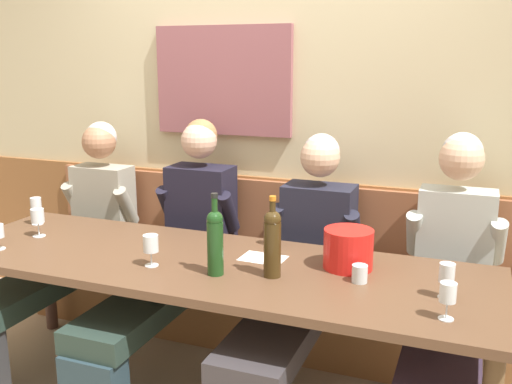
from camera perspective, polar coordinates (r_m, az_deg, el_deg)
room_wall_back at (r=3.44m, az=1.76°, el=8.94°), size 6.80×0.12×2.80m
wood_wainscot_panel at (r=3.58m, az=1.43°, el=-6.07°), size 6.80×0.03×0.95m
wall_bench at (r=3.47m, az=0.21°, el=-10.19°), size 2.96×0.42×0.94m
dining_table at (r=2.74m, az=-4.99°, el=-8.16°), size 2.66×0.84×0.73m
person_center_left_seat at (r=3.56m, az=-18.14°, el=-4.37°), size 0.47×1.27×1.27m
person_center_right_seat at (r=3.19m, az=-8.04°, el=-5.39°), size 0.48×1.27×1.31m
person_left_seat at (r=2.92m, az=4.47°, el=-7.49°), size 0.49×1.28×1.26m
person_right_seat at (r=2.80m, az=18.69°, el=-8.85°), size 0.48×1.27×1.30m
ice_bucket at (r=2.62m, az=9.17°, el=-5.61°), size 0.22×0.22×0.18m
wine_bottle_amber_mid at (r=2.47m, az=1.64°, el=-4.92°), size 0.08×0.08×0.36m
wine_bottle_clear_water at (r=2.50m, az=-4.06°, el=-4.76°), size 0.07×0.07×0.37m
wine_glass_center_front at (r=2.65m, az=-10.43°, el=-5.15°), size 0.07×0.07×0.15m
wine_glass_mid_left at (r=3.48m, az=-21.04°, el=-1.32°), size 0.06×0.06×0.16m
wine_glass_by_bottle at (r=2.39m, az=18.46°, el=-7.76°), size 0.06×0.06×0.14m
wine_glass_right_end at (r=3.25m, az=-20.92°, el=-2.31°), size 0.07×0.07×0.15m
wine_glass_near_bucket at (r=2.21m, az=18.55°, el=-9.66°), size 0.06×0.06×0.14m
wine_glass_center_rear at (r=2.89m, az=1.89°, el=-3.37°), size 0.06×0.06×0.14m
water_tumbler_center at (r=2.49m, az=10.28°, el=-8.00°), size 0.07×0.07×0.08m
tasting_sheet_left_guest at (r=2.73m, az=0.70°, el=-6.61°), size 0.22×0.16×0.00m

